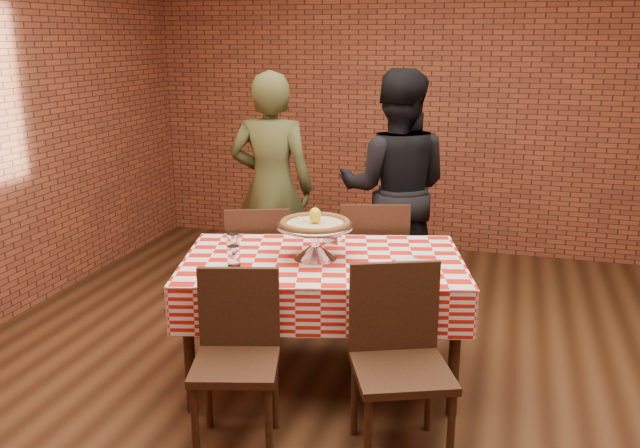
# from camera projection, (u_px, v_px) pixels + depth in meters

# --- Properties ---
(ground) EXTENTS (6.00, 6.00, 0.00)m
(ground) POSITION_uv_depth(u_px,v_px,m) (368.00, 405.00, 3.78)
(ground) COLOR black
(ground) RESTS_ON ground
(back_wall) EXTENTS (5.50, 0.00, 5.50)m
(back_wall) POSITION_uv_depth(u_px,v_px,m) (440.00, 97.00, 6.16)
(back_wall) COLOR brown
(back_wall) RESTS_ON ground
(table) EXTENTS (1.76, 1.31, 0.75)m
(table) POSITION_uv_depth(u_px,v_px,m) (323.00, 320.00, 3.97)
(table) COLOR #392215
(table) RESTS_ON ground
(tablecloth) EXTENTS (1.80, 1.35, 0.27)m
(tablecloth) POSITION_uv_depth(u_px,v_px,m) (323.00, 281.00, 3.91)
(tablecloth) COLOR red
(tablecloth) RESTS_ON table
(pizza_stand) EXTENTS (0.50, 0.50, 0.20)m
(pizza_stand) POSITION_uv_depth(u_px,v_px,m) (315.00, 242.00, 3.85)
(pizza_stand) COLOR silver
(pizza_stand) RESTS_ON tablecloth
(pizza) EXTENTS (0.45, 0.45, 0.03)m
(pizza) POSITION_uv_depth(u_px,v_px,m) (315.00, 224.00, 3.82)
(pizza) COLOR beige
(pizza) RESTS_ON pizza_stand
(lemon) EXTENTS (0.08, 0.08, 0.09)m
(lemon) POSITION_uv_depth(u_px,v_px,m) (315.00, 215.00, 3.81)
(lemon) COLOR yellow
(lemon) RESTS_ON pizza
(water_glass_left) EXTENTS (0.09, 0.09, 0.11)m
(water_glass_left) POSITION_uv_depth(u_px,v_px,m) (234.00, 256.00, 3.74)
(water_glass_left) COLOR white
(water_glass_left) RESTS_ON tablecloth
(water_glass_right) EXTENTS (0.09, 0.09, 0.11)m
(water_glass_right) POSITION_uv_depth(u_px,v_px,m) (233.00, 243.00, 3.96)
(water_glass_right) COLOR white
(water_glass_right) RESTS_ON tablecloth
(side_plate) EXTENTS (0.18, 0.18, 0.01)m
(side_plate) POSITION_uv_depth(u_px,v_px,m) (409.00, 262.00, 3.79)
(side_plate) COLOR white
(side_plate) RESTS_ON tablecloth
(sweetener_packet_a) EXTENTS (0.06, 0.05, 0.00)m
(sweetener_packet_a) POSITION_uv_depth(u_px,v_px,m) (428.00, 268.00, 3.71)
(sweetener_packet_a) COLOR white
(sweetener_packet_a) RESTS_ON tablecloth
(sweetener_packet_b) EXTENTS (0.06, 0.05, 0.00)m
(sweetener_packet_b) POSITION_uv_depth(u_px,v_px,m) (441.00, 267.00, 3.72)
(sweetener_packet_b) COLOR white
(sweetener_packet_b) RESTS_ON tablecloth
(condiment_caddy) EXTENTS (0.10, 0.08, 0.14)m
(condiment_caddy) POSITION_uv_depth(u_px,v_px,m) (332.00, 233.00, 4.14)
(condiment_caddy) COLOR silver
(condiment_caddy) RESTS_ON tablecloth
(chair_near_left) EXTENTS (0.50, 0.50, 0.89)m
(chair_near_left) POSITION_uv_depth(u_px,v_px,m) (236.00, 367.00, 3.28)
(chair_near_left) COLOR #392215
(chair_near_left) RESTS_ON ground
(chair_near_right) EXTENTS (0.58, 0.58, 0.93)m
(chair_near_right) POSITION_uv_depth(u_px,v_px,m) (402.00, 369.00, 3.21)
(chair_near_right) COLOR #392215
(chair_near_right) RESTS_ON ground
(chair_far_left) EXTENTS (0.54, 0.54, 0.90)m
(chair_far_left) POSITION_uv_depth(u_px,v_px,m) (259.00, 266.00, 4.68)
(chair_far_left) COLOR #392215
(chair_far_left) RESTS_ON ground
(chair_far_right) EXTENTS (0.56, 0.56, 0.93)m
(chair_far_right) POSITION_uv_depth(u_px,v_px,m) (372.00, 263.00, 4.69)
(chair_far_right) COLOR #392215
(chair_far_right) RESTS_ON ground
(diner_olive) EXTENTS (0.68, 0.48, 1.75)m
(diner_olive) POSITION_uv_depth(u_px,v_px,m) (272.00, 188.00, 5.10)
(diner_olive) COLOR #3F4321
(diner_olive) RESTS_ON ground
(diner_black) EXTENTS (0.93, 0.76, 1.77)m
(diner_black) POSITION_uv_depth(u_px,v_px,m) (395.00, 189.00, 5.03)
(diner_black) COLOR black
(diner_black) RESTS_ON ground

